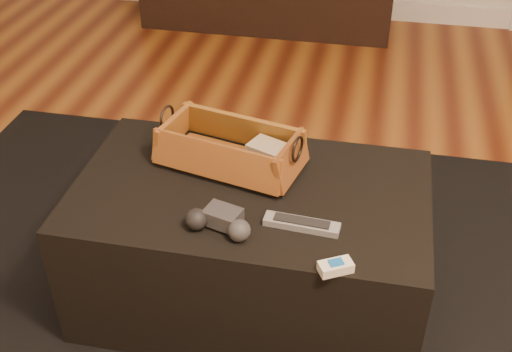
% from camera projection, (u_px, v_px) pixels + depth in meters
% --- Properties ---
extents(baseboard, '(5.00, 0.04, 0.12)m').
position_uv_depth(baseboard, '(373.00, 9.00, 3.95)').
color(baseboard, white).
rests_on(baseboard, floor).
extents(area_rug, '(2.60, 2.00, 0.01)m').
position_uv_depth(area_rug, '(248.00, 307.00, 2.01)').
color(area_rug, black).
rests_on(area_rug, floor).
extents(ottoman, '(1.00, 0.60, 0.42)m').
position_uv_depth(ottoman, '(251.00, 245.00, 1.92)').
color(ottoman, black).
rests_on(ottoman, area_rug).
extents(tv_remote, '(0.23, 0.08, 0.02)m').
position_uv_depth(tv_remote, '(221.00, 158.00, 1.88)').
color(tv_remote, black).
rests_on(tv_remote, wicker_basket).
extents(cloth_bundle, '(0.14, 0.12, 0.06)m').
position_uv_depth(cloth_bundle, '(269.00, 154.00, 1.86)').
color(cloth_bundle, tan).
rests_on(cloth_bundle, wicker_basket).
extents(wicker_basket, '(0.46, 0.31, 0.15)m').
position_uv_depth(wicker_basket, '(230.00, 150.00, 1.87)').
color(wicker_basket, brown).
rests_on(wicker_basket, ottoman).
extents(game_controller, '(0.19, 0.12, 0.06)m').
position_uv_depth(game_controller, '(220.00, 222.00, 1.64)').
color(game_controller, '#2F2F31').
rests_on(game_controller, ottoman).
extents(silver_remote, '(0.20, 0.06, 0.02)m').
position_uv_depth(silver_remote, '(302.00, 224.00, 1.66)').
color(silver_remote, '#93959A').
rests_on(silver_remote, ottoman).
extents(cream_gadget, '(0.09, 0.07, 0.03)m').
position_uv_depth(cream_gadget, '(336.00, 267.00, 1.52)').
color(cream_gadget, white).
rests_on(cream_gadget, ottoman).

